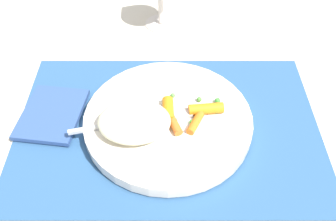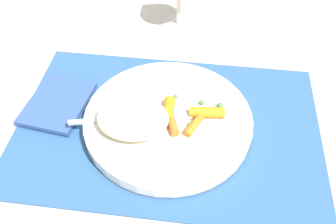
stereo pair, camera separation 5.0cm
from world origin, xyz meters
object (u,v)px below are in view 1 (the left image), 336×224
at_px(fork, 145,119).
at_px(carrot_portion, 187,113).
at_px(plate, 168,121).
at_px(napkin, 52,114).
at_px(rice_mound, 134,121).

bearing_deg(fork, carrot_portion, 6.86).
relative_size(plate, napkin, 2.24).
bearing_deg(carrot_portion, fork, -173.14).
xyz_separation_m(plate, carrot_portion, (0.03, -0.00, 0.02)).
bearing_deg(napkin, rice_mound, -17.50).
xyz_separation_m(plate, napkin, (-0.18, 0.02, -0.01)).
height_order(carrot_portion, napkin, carrot_portion).
bearing_deg(napkin, carrot_portion, -5.34).
bearing_deg(fork, napkin, 169.52).
xyz_separation_m(rice_mound, fork, (0.01, 0.02, -0.01)).
distance_m(plate, carrot_portion, 0.03).
bearing_deg(fork, plate, 13.25).
xyz_separation_m(carrot_portion, napkin, (-0.21, 0.02, -0.02)).
height_order(plate, carrot_portion, carrot_portion).
xyz_separation_m(rice_mound, napkin, (-0.14, 0.04, -0.03)).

